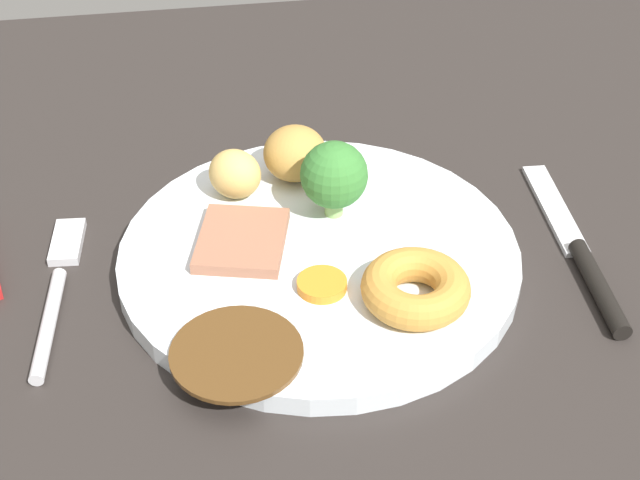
% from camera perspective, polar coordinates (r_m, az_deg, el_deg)
% --- Properties ---
extents(dining_table, '(1.20, 0.84, 0.04)m').
position_cam_1_polar(dining_table, '(0.63, 2.36, -2.54)').
color(dining_table, '#2B2623').
rests_on(dining_table, ground).
extents(dinner_plate, '(0.26, 0.26, 0.01)m').
position_cam_1_polar(dinner_plate, '(0.61, -0.00, -1.25)').
color(dinner_plate, white).
rests_on(dinner_plate, dining_table).
extents(gravy_pool, '(0.08, 0.08, 0.00)m').
position_cam_1_polar(gravy_pool, '(0.54, -5.16, -6.92)').
color(gravy_pool, '#563819').
rests_on(gravy_pool, dinner_plate).
extents(meat_slice_main, '(0.07, 0.08, 0.01)m').
position_cam_1_polar(meat_slice_main, '(0.61, -4.82, -0.02)').
color(meat_slice_main, '#9E664C').
rests_on(meat_slice_main, dinner_plate).
extents(yorkshire_pudding, '(0.07, 0.07, 0.02)m').
position_cam_1_polar(yorkshire_pudding, '(0.56, 5.90, -2.95)').
color(yorkshire_pudding, '#C68938').
rests_on(yorkshire_pudding, dinner_plate).
extents(roast_potato_left, '(0.06, 0.06, 0.04)m').
position_cam_1_polar(roast_potato_left, '(0.66, -1.55, 5.35)').
color(roast_potato_left, '#BC8C42').
rests_on(roast_potato_left, dinner_plate).
extents(roast_potato_right, '(0.05, 0.05, 0.04)m').
position_cam_1_polar(roast_potato_right, '(0.65, -5.25, 4.07)').
color(roast_potato_right, '#D8B260').
rests_on(roast_potato_right, dinner_plate).
extents(carrot_coin_front, '(0.03, 0.03, 0.01)m').
position_cam_1_polar(carrot_coin_front, '(0.58, 0.12, -2.75)').
color(carrot_coin_front, orange).
rests_on(carrot_coin_front, dinner_plate).
extents(broccoli_floret, '(0.05, 0.05, 0.05)m').
position_cam_1_polar(broccoli_floret, '(0.62, 0.87, 3.98)').
color(broccoli_floret, '#8CB766').
rests_on(broccoli_floret, dinner_plate).
extents(fork, '(0.03, 0.15, 0.01)m').
position_cam_1_polar(fork, '(0.62, -15.87, -2.83)').
color(fork, silver).
rests_on(fork, dining_table).
extents(knife, '(0.02, 0.19, 0.01)m').
position_cam_1_polar(knife, '(0.64, 15.75, -0.96)').
color(knife, black).
rests_on(knife, dining_table).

